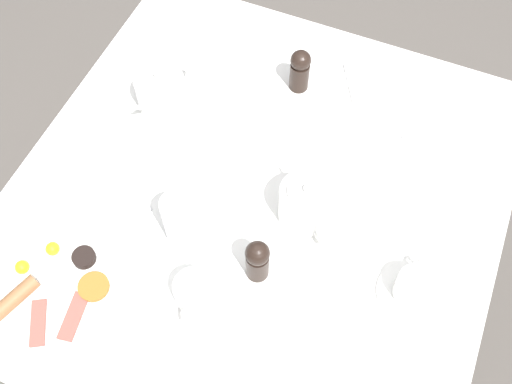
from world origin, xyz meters
name	(u,v)px	position (x,y,z in m)	size (l,w,h in m)	color
ground_plane	(256,308)	(0.00, 0.00, 0.00)	(8.00, 8.00, 0.00)	#4C4742
table	(256,211)	(0.00, 0.00, 0.65)	(1.08, 1.03, 0.72)	white
breakfast_plate	(54,286)	(-0.35, 0.28, 0.73)	(0.29, 0.29, 0.04)	white
teapot_near	(161,90)	(0.15, 0.30, 0.77)	(0.19, 0.11, 0.12)	white
teapot_far	(306,202)	(0.00, -0.11, 0.77)	(0.15, 0.15, 0.12)	white
teacup_with_saucer_left	(195,293)	(-0.26, 0.02, 0.74)	(0.14, 0.14, 0.06)	white
teacup_with_saucer_right	(414,289)	(-0.08, -0.37, 0.74)	(0.14, 0.14, 0.06)	white
water_glass_tall	(181,220)	(-0.14, 0.10, 0.79)	(0.07, 0.07, 0.14)	white
pepper_grinder	(300,70)	(0.32, 0.02, 0.78)	(0.05, 0.05, 0.11)	black
salt_grinder	(257,260)	(-0.16, -0.07, 0.78)	(0.05, 0.05, 0.11)	black
napkin_folded	(368,82)	(0.40, -0.13, 0.72)	(0.16, 0.15, 0.01)	white
fork_by_plate	(129,182)	(-0.08, 0.27, 0.72)	(0.10, 0.16, 0.00)	silver
knife_by_plate	(451,146)	(0.29, -0.36, 0.72)	(0.05, 0.22, 0.00)	silver
spoon_for_tea	(240,144)	(0.11, 0.09, 0.72)	(0.15, 0.02, 0.00)	silver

